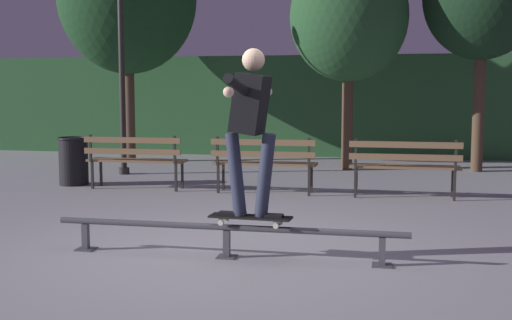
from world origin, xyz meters
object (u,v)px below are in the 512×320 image
(grind_rail, at_px, (227,232))
(trash_can, at_px, (74,160))
(park_bench_right_center, at_px, (405,162))
(park_bench_leftmost, at_px, (135,156))
(skateboarder, at_px, (251,118))
(lamp_post_left, at_px, (121,41))
(skateboard, at_px, (250,218))
(park_bench_left_center, at_px, (264,159))
(tree_behind_benches, at_px, (349,17))

(grind_rail, xyz_separation_m, trash_can, (-3.70, 4.08, 0.17))
(park_bench_right_center, height_order, trash_can, park_bench_right_center)
(trash_can, bearing_deg, park_bench_leftmost, -12.79)
(grind_rail, distance_m, skateboarder, 1.11)
(skateboarder, bearing_deg, trash_can, 133.99)
(park_bench_leftmost, distance_m, trash_can, 1.25)
(lamp_post_left, bearing_deg, grind_rail, -58.18)
(skateboard, height_order, park_bench_right_center, park_bench_right_center)
(park_bench_left_center, distance_m, lamp_post_left, 4.01)
(tree_behind_benches, relative_size, trash_can, 5.34)
(tree_behind_benches, bearing_deg, grind_rail, -95.10)
(skateboard, distance_m, tree_behind_benches, 7.57)
(park_bench_right_center, distance_m, trash_can, 5.41)
(skateboarder, height_order, lamp_post_left, lamp_post_left)
(park_bench_leftmost, bearing_deg, tree_behind_benches, 46.57)
(tree_behind_benches, xyz_separation_m, lamp_post_left, (-4.07, -1.56, -0.51))
(park_bench_right_center, bearing_deg, lamp_post_left, 161.27)
(lamp_post_left, bearing_deg, park_bench_right_center, -18.73)
(grind_rail, bearing_deg, skateboard, 0.00)
(park_bench_left_center, distance_m, tree_behind_benches, 4.24)
(grind_rail, xyz_separation_m, park_bench_leftmost, (-2.49, 3.80, 0.29))
(skateboarder, xyz_separation_m, trash_can, (-3.94, 4.08, -0.92))
(trash_can, bearing_deg, lamp_post_left, 79.88)
(tree_behind_benches, bearing_deg, lamp_post_left, -159.10)
(grind_rail, bearing_deg, tree_behind_benches, 84.90)
(skateboard, bearing_deg, park_bench_left_center, 99.34)
(skateboard, relative_size, trash_can, 0.99)
(skateboard, distance_m, park_bench_right_center, 4.08)
(skateboard, distance_m, trash_can, 5.67)
(skateboard, height_order, trash_can, trash_can)
(park_bench_left_center, height_order, trash_can, park_bench_left_center)
(park_bench_leftmost, xyz_separation_m, park_bench_left_center, (2.09, 0.00, 0.00))
(skateboard, relative_size, park_bench_leftmost, 0.49)
(park_bench_leftmost, relative_size, park_bench_right_center, 1.00)
(skateboard, height_order, tree_behind_benches, tree_behind_benches)
(park_bench_left_center, bearing_deg, skateboarder, -80.62)
(grind_rail, bearing_deg, park_bench_right_center, 65.90)
(park_bench_right_center, distance_m, lamp_post_left, 5.77)
(skateboarder, relative_size, tree_behind_benches, 0.37)
(skateboard, xyz_separation_m, skateboarder, (0.00, -0.00, 0.94))
(trash_can, bearing_deg, park_bench_left_center, -4.76)
(grind_rail, distance_m, lamp_post_left, 6.90)
(park_bench_leftmost, relative_size, park_bench_left_center, 1.00)
(skateboarder, distance_m, lamp_post_left, 6.75)
(park_bench_leftmost, bearing_deg, lamp_post_left, 118.62)
(skateboarder, relative_size, park_bench_leftmost, 0.97)
(skateboard, xyz_separation_m, park_bench_right_center, (1.47, 3.80, 0.14))
(grind_rail, relative_size, lamp_post_left, 0.88)
(park_bench_leftmost, xyz_separation_m, tree_behind_benches, (3.12, 3.30, 2.46))
(park_bench_leftmost, bearing_deg, park_bench_left_center, 0.00)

